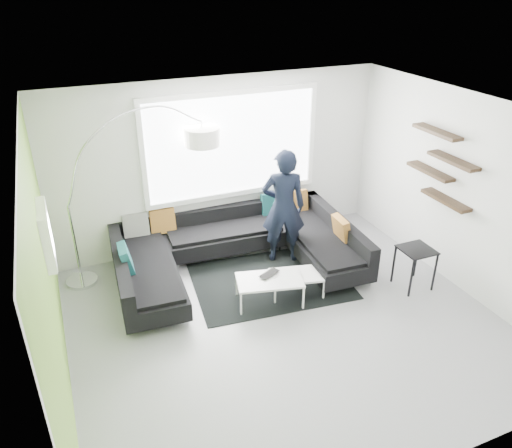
{
  "coord_description": "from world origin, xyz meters",
  "views": [
    {
      "loc": [
        -2.44,
        -4.78,
        4.22
      ],
      "look_at": [
        -0.04,
        0.9,
        1.06
      ],
      "focal_mm": 35.0,
      "sensor_mm": 36.0,
      "label": 1
    }
  ],
  "objects_px": {
    "coffee_table": "(283,286)",
    "arc_lamp": "(68,207)",
    "person": "(283,207)",
    "laptop": "(272,275)",
    "side_table": "(414,268)",
    "sectional_sofa": "(237,253)"
  },
  "relations": [
    {
      "from": "coffee_table",
      "to": "arc_lamp",
      "type": "bearing_deg",
      "value": 163.33
    },
    {
      "from": "person",
      "to": "laptop",
      "type": "relative_size",
      "value": 4.81
    },
    {
      "from": "coffee_table",
      "to": "arc_lamp",
      "type": "xyz_separation_m",
      "value": [
        -2.63,
        1.53,
        1.07
      ]
    },
    {
      "from": "coffee_table",
      "to": "arc_lamp",
      "type": "distance_m",
      "value": 3.22
    },
    {
      "from": "side_table",
      "to": "laptop",
      "type": "distance_m",
      "value": 2.13
    },
    {
      "from": "coffee_table",
      "to": "person",
      "type": "xyz_separation_m",
      "value": [
        0.46,
        0.98,
        0.74
      ]
    },
    {
      "from": "side_table",
      "to": "person",
      "type": "xyz_separation_m",
      "value": [
        -1.44,
        1.46,
        0.62
      ]
    },
    {
      "from": "arc_lamp",
      "to": "coffee_table",
      "type": "bearing_deg",
      "value": -31.78
    },
    {
      "from": "person",
      "to": "laptop",
      "type": "height_order",
      "value": "person"
    },
    {
      "from": "sectional_sofa",
      "to": "side_table",
      "type": "bearing_deg",
      "value": -27.68
    },
    {
      "from": "sectional_sofa",
      "to": "arc_lamp",
      "type": "xyz_separation_m",
      "value": [
        -2.27,
        0.64,
        0.92
      ]
    },
    {
      "from": "sectional_sofa",
      "to": "coffee_table",
      "type": "bearing_deg",
      "value": -64.57
    },
    {
      "from": "arc_lamp",
      "to": "laptop",
      "type": "distance_m",
      "value": 3.01
    },
    {
      "from": "side_table",
      "to": "laptop",
      "type": "bearing_deg",
      "value": 165.96
    },
    {
      "from": "person",
      "to": "sectional_sofa",
      "type": "bearing_deg",
      "value": 25.4
    },
    {
      "from": "laptop",
      "to": "person",
      "type": "bearing_deg",
      "value": 30.89
    },
    {
      "from": "side_table",
      "to": "person",
      "type": "distance_m",
      "value": 2.14
    },
    {
      "from": "arc_lamp",
      "to": "laptop",
      "type": "xyz_separation_m",
      "value": [
        2.46,
        -1.49,
        -0.87
      ]
    },
    {
      "from": "person",
      "to": "laptop",
      "type": "xyz_separation_m",
      "value": [
        -0.62,
        -0.94,
        -0.54
      ]
    },
    {
      "from": "arc_lamp",
      "to": "side_table",
      "type": "distance_m",
      "value": 5.04
    },
    {
      "from": "side_table",
      "to": "person",
      "type": "bearing_deg",
      "value": 134.7
    },
    {
      "from": "person",
      "to": "arc_lamp",
      "type": "bearing_deg",
      "value": 9.32
    }
  ]
}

